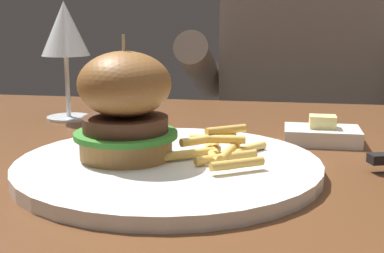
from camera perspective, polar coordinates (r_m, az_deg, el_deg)
The scene contains 7 objects.
dining_table at distance 0.65m, azimuth 5.46°, elevation -11.39°, with size 1.26×0.82×0.74m.
main_plate at distance 0.56m, azimuth -2.56°, elevation -4.28°, with size 0.32×0.32×0.01m, color white.
burger_sandwich at distance 0.56m, azimuth -7.15°, elevation 2.26°, with size 0.11×0.11×0.13m.
fries_pile at distance 0.56m, azimuth 3.06°, elevation -2.44°, with size 0.10×0.12×0.03m.
wine_glass at distance 0.85m, azimuth -13.40°, elevation 9.71°, with size 0.07×0.07×0.18m.
butter_dish at distance 0.70m, azimuth 13.70°, elevation -0.80°, with size 0.09×0.06×0.04m.
diner_person at distance 1.32m, azimuth 11.08°, elevation -3.11°, with size 0.51×0.36×1.18m.
Camera 1 is at (0.04, -0.59, 0.90)m, focal length 50.00 mm.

